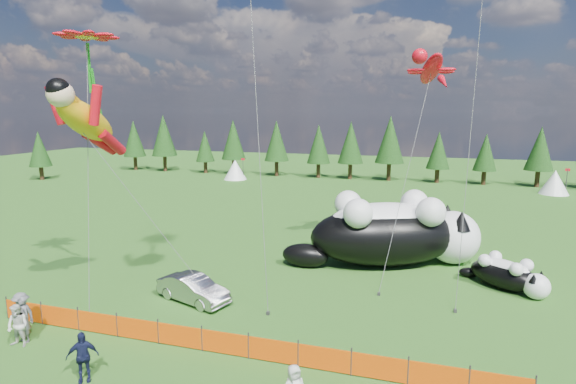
# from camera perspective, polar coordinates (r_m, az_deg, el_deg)

# --- Properties ---
(ground) EXTENTS (160.00, 160.00, 0.00)m
(ground) POSITION_cam_1_polar(r_m,az_deg,el_deg) (21.52, -4.53, -16.04)
(ground) COLOR #103A0A
(ground) RESTS_ON ground
(safety_fence) EXTENTS (22.06, 0.06, 1.10)m
(safety_fence) POSITION_cam_1_polar(r_m,az_deg,el_deg) (18.85, -8.02, -18.45)
(safety_fence) COLOR #262626
(safety_fence) RESTS_ON ground
(tree_line) EXTENTS (90.00, 4.00, 8.00)m
(tree_line) POSITION_cam_1_polar(r_m,az_deg,el_deg) (63.60, 10.21, 5.10)
(tree_line) COLOR black
(tree_line) RESTS_ON ground
(festival_tents) EXTENTS (50.00, 3.20, 2.80)m
(festival_tents) POSITION_cam_1_polar(r_m,az_deg,el_deg) (58.66, 20.30, 1.65)
(festival_tents) COLOR white
(festival_tents) RESTS_ON ground
(cat_large) EXTENTS (12.02, 7.48, 4.52)m
(cat_large) POSITION_cam_1_polar(r_m,az_deg,el_deg) (28.80, 13.28, -4.87)
(cat_large) COLOR black
(cat_large) RESTS_ON ground
(cat_small) EXTENTS (4.28, 3.65, 1.80)m
(cat_small) POSITION_cam_1_polar(r_m,az_deg,el_deg) (27.28, 26.11, -9.36)
(cat_small) COLOR black
(cat_small) RESTS_ON ground
(car) EXTENTS (4.30, 2.63, 1.34)m
(car) POSITION_cam_1_polar(r_m,az_deg,el_deg) (23.68, -11.94, -11.93)
(car) COLOR #A3A2A6
(car) RESTS_ON ground
(spectator_a) EXTENTS (0.83, 0.67, 1.97)m
(spectator_a) POSITION_cam_1_polar(r_m,az_deg,el_deg) (22.31, -30.56, -13.75)
(spectator_a) COLOR #5C5D61
(spectator_a) RESTS_ON ground
(spectator_b) EXTENTS (0.90, 0.56, 1.80)m
(spectator_b) POSITION_cam_1_polar(r_m,az_deg,el_deg) (22.01, -31.11, -14.36)
(spectator_b) COLOR beige
(spectator_b) RESTS_ON ground
(spectator_c) EXTENTS (1.21, 1.08, 1.86)m
(spectator_c) POSITION_cam_1_polar(r_m,az_deg,el_deg) (18.47, -24.65, -18.47)
(spectator_c) COLOR #141838
(spectator_c) RESTS_ON ground
(spectator_d) EXTENTS (1.25, 0.68, 1.89)m
(spectator_d) POSITION_cam_1_polar(r_m,az_deg,el_deg) (23.01, -30.70, -13.14)
(spectator_d) COLOR #5C5D61
(spectator_d) RESTS_ON ground
(superhero_kite) EXTENTS (6.92, 5.14, 11.80)m
(superhero_kite) POSITION_cam_1_polar(r_m,az_deg,el_deg) (22.77, -24.27, 8.27)
(superhero_kite) COLOR #E3A10B
(superhero_kite) RESTS_ON ground
(gecko_kite) EXTENTS (4.12, 10.45, 14.16)m
(gecko_kite) POSITION_cam_1_polar(r_m,az_deg,el_deg) (29.93, 17.71, 14.60)
(gecko_kite) COLOR red
(gecko_kite) RESTS_ON ground
(flower_kite) EXTENTS (3.86, 5.48, 13.53)m
(flower_kite) POSITION_cam_1_polar(r_m,az_deg,el_deg) (24.83, -24.16, 17.24)
(flower_kite) COLOR red
(flower_kite) RESTS_ON ground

